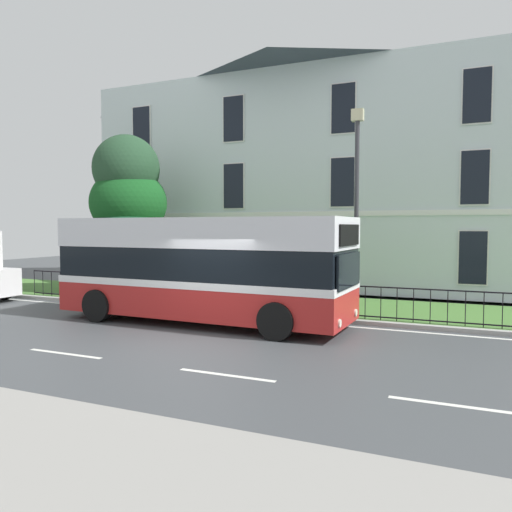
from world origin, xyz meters
The scene contains 7 objects.
ground_plane centered at (0.00, 0.81, -0.02)m, with size 60.00×56.00×0.18m.
georgian_townhouse centered at (-0.87, 14.18, 5.53)m, with size 19.48×9.80×10.78m.
iron_verge_railing centered at (-0.87, 4.40, 0.62)m, with size 17.59×0.04×0.97m.
evergreen_tree centered at (-6.69, 6.58, 2.83)m, with size 3.66×3.64×6.85m.
single_decker_bus centered at (-0.99, 2.57, 1.61)m, with size 8.82×2.92×3.06m.
street_lamp_post centered at (2.93, 5.30, 3.75)m, with size 0.36×0.24×6.29m.
litter_bin centered at (-7.44, 4.98, 0.70)m, with size 0.54×0.54×1.16m.
Camera 1 is at (6.17, -10.05, 2.81)m, focal length 34.76 mm.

